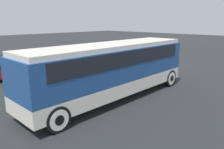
{
  "coord_description": "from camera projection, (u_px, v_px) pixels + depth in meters",
  "views": [
    {
      "loc": [
        -8.32,
        -7.98,
        4.22
      ],
      "look_at": [
        0.0,
        0.0,
        1.37
      ],
      "focal_mm": 35.0,
      "sensor_mm": 36.0,
      "label": 1
    }
  ],
  "objects": [
    {
      "name": "tour_bus",
      "position": [
        113.0,
        66.0,
        11.83
      ],
      "size": [
        10.46,
        2.55,
        3.04
      ],
      "color": "silver",
      "rests_on": "ground_plane"
    },
    {
      "name": "parked_car_near",
      "position": [
        86.0,
        58.0,
        21.37
      ],
      "size": [
        4.69,
        1.89,
        1.38
      ],
      "color": "navy",
      "rests_on": "ground_plane"
    },
    {
      "name": "ground_plane",
      "position": [
        112.0,
        98.0,
        12.2
      ],
      "size": [
        120.0,
        120.0,
        0.0
      ],
      "primitive_type": "plane",
      "color": "#26282B"
    }
  ]
}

